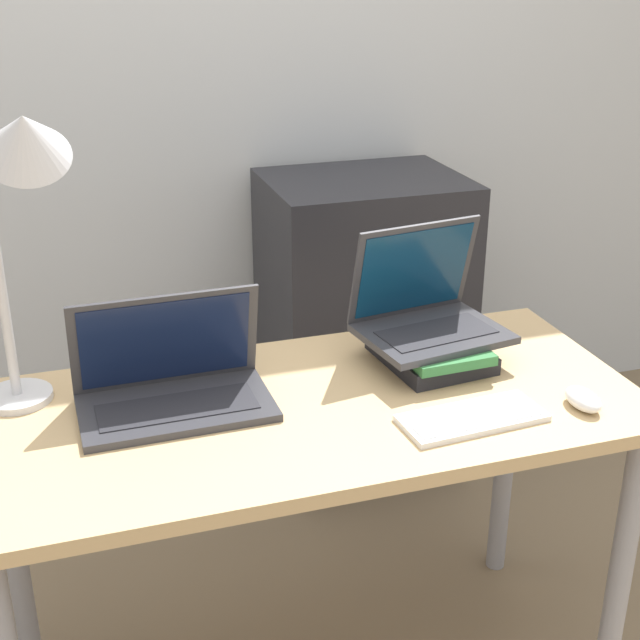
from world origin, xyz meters
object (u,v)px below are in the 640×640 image
mouse (583,399)px  desk_lamp (22,174)px  book_stack (431,350)px  mini_fridge (362,327)px  wireless_keyboard (472,418)px  laptop_left (173,385)px  laptop_on_books (426,312)px

mouse → desk_lamp: (-1.01, 0.35, 0.45)m
book_stack → desk_lamp: 0.92m
desk_lamp → mini_fridge: desk_lamp is taller
book_stack → wireless_keyboard: 0.27m
mouse → laptop_left: bearing=161.5°
laptop_on_books → mouse: 0.39m
laptop_on_books → desk_lamp: 0.88m
laptop_on_books → mini_fridge: size_ratio=0.35×
book_stack → desk_lamp: size_ratio=0.43×
mini_fridge → mouse: bearing=-86.5°
laptop_left → book_stack: bearing=2.6°
book_stack → wireless_keyboard: size_ratio=0.93×
laptop_left → mini_fridge: 1.12m
wireless_keyboard → mini_fridge: mini_fridge is taller
desk_lamp → laptop_on_books: bearing=-2.2°
laptop_left → mini_fridge: laptop_left is taller
wireless_keyboard → mini_fridge: bearing=80.9°
mini_fridge → book_stack: bearing=-99.8°
laptop_left → laptop_on_books: laptop_on_books is taller
wireless_keyboard → mini_fridge: size_ratio=0.30×
laptop_on_books → desk_lamp: bearing=177.8°
book_stack → mouse: (0.20, -0.29, -0.01)m
book_stack → mini_fridge: bearing=80.2°
laptop_on_books → wireless_keyboard: bearing=-95.9°
mouse → desk_lamp: size_ratio=0.16×
mouse → mini_fridge: bearing=93.5°
mini_fridge → wireless_keyboard: bearing=-99.1°
desk_lamp → mouse: bearing=-19.0°
book_stack → mini_fridge: (0.14, 0.78, -0.29)m
wireless_keyboard → mini_fridge: 1.10m
laptop_left → wireless_keyboard: (0.54, -0.24, -0.04)m
wireless_keyboard → desk_lamp: desk_lamp is taller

